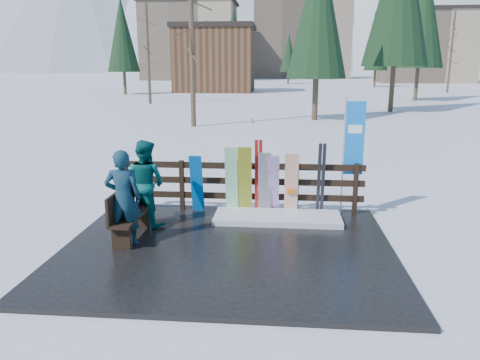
# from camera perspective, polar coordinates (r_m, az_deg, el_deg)

# --- Properties ---
(ground) EXTENTS (700.00, 700.00, 0.00)m
(ground) POSITION_cam_1_polar(r_m,az_deg,el_deg) (8.69, -1.52, -8.62)
(ground) COLOR white
(ground) RESTS_ON ground
(deck) EXTENTS (6.00, 5.00, 0.08)m
(deck) POSITION_cam_1_polar(r_m,az_deg,el_deg) (8.67, -1.52, -8.37)
(deck) COLOR black
(deck) RESTS_ON ground
(fence) EXTENTS (5.60, 0.10, 1.15)m
(fence) POSITION_cam_1_polar(r_m,az_deg,el_deg) (10.54, -0.18, -0.35)
(fence) COLOR black
(fence) RESTS_ON deck
(snow_patch) EXTENTS (2.69, 1.00, 0.12)m
(snow_patch) POSITION_cam_1_polar(r_m,az_deg,el_deg) (10.09, 4.58, -4.59)
(snow_patch) COLOR white
(snow_patch) RESTS_ON deck
(bench) EXTENTS (0.40, 1.50, 0.97)m
(bench) POSITION_cam_1_polar(r_m,az_deg,el_deg) (9.18, -13.59, -3.83)
(bench) COLOR black
(bench) RESTS_ON deck
(snowboard_0) EXTENTS (0.28, 0.37, 1.34)m
(snowboard_0) POSITION_cam_1_polar(r_m,az_deg,el_deg) (10.45, -5.28, -0.48)
(snowboard_0) COLOR #025EBF
(snowboard_0) RESTS_ON deck
(snowboard_1) EXTENTS (0.27, 0.33, 1.53)m
(snowboard_1) POSITION_cam_1_polar(r_m,az_deg,el_deg) (10.32, -1.04, -0.06)
(snowboard_1) COLOR white
(snowboard_1) RESTS_ON deck
(snowboard_2) EXTENTS (0.30, 0.35, 1.54)m
(snowboard_2) POSITION_cam_1_polar(r_m,az_deg,el_deg) (10.29, 0.61, -0.06)
(snowboard_2) COLOR #F2FF28
(snowboard_2) RESTS_ON deck
(snowboard_3) EXTENTS (0.25, 0.44, 1.37)m
(snowboard_3) POSITION_cam_1_polar(r_m,az_deg,el_deg) (10.28, 4.07, -0.59)
(snowboard_3) COLOR white
(snowboard_3) RESTS_ON deck
(snowboard_4) EXTENTS (0.28, 0.34, 1.43)m
(snowboard_4) POSITION_cam_1_polar(r_m,az_deg,el_deg) (10.28, 3.03, -0.43)
(snowboard_4) COLOR black
(snowboard_4) RESTS_ON deck
(snowboard_5) EXTENTS (0.30, 0.25, 1.41)m
(snowboard_5) POSITION_cam_1_polar(r_m,az_deg,el_deg) (10.28, 6.27, -0.54)
(snowboard_5) COLOR white
(snowboard_5) RESTS_ON deck
(ski_pair_a) EXTENTS (0.16, 0.20, 1.68)m
(ski_pair_a) POSITION_cam_1_polar(r_m,az_deg,el_deg) (10.32, 2.27, 0.37)
(ski_pair_a) COLOR #A41614
(ski_pair_a) RESTS_ON deck
(ski_pair_b) EXTENTS (0.17, 0.19, 1.63)m
(ski_pair_b) POSITION_cam_1_polar(r_m,az_deg,el_deg) (10.35, 9.84, 0.06)
(ski_pair_b) COLOR black
(ski_pair_b) RESTS_ON deck
(rental_flag) EXTENTS (0.45, 0.04, 2.60)m
(rental_flag) POSITION_cam_1_polar(r_m,az_deg,el_deg) (10.47, 13.49, 4.46)
(rental_flag) COLOR silver
(rental_flag) RESTS_ON deck
(person_front) EXTENTS (0.70, 0.50, 1.79)m
(person_front) POSITION_cam_1_polar(r_m,az_deg,el_deg) (8.74, -14.06, -2.16)
(person_front) COLOR #14464E
(person_front) RESTS_ON deck
(person_back) EXTENTS (1.06, 0.96, 1.79)m
(person_back) POSITION_cam_1_polar(r_m,az_deg,el_deg) (9.76, -11.46, -0.36)
(person_back) COLOR #085553
(person_back) RESTS_ON deck
(resort_buildings) EXTENTS (73.00, 87.60, 22.60)m
(resort_buildings) POSITION_cam_1_polar(r_m,az_deg,el_deg) (123.56, 5.36, 16.65)
(resort_buildings) COLOR tan
(resort_buildings) RESTS_ON ground
(trees) EXTENTS (42.05, 68.76, 13.20)m
(trees) POSITION_cam_1_polar(r_m,az_deg,el_deg) (54.12, 9.20, 16.11)
(trees) COLOR #382B1E
(trees) RESTS_ON ground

